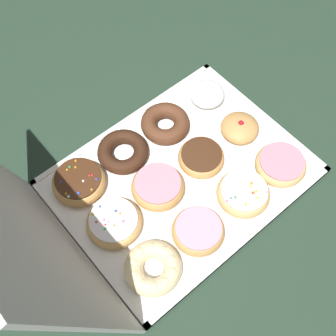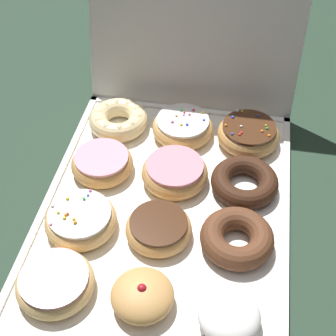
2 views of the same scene
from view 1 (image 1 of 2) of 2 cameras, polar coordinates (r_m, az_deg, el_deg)
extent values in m
plane|color=#233828|center=(1.04, 1.69, -1.29)|extent=(3.00, 3.00, 0.00)
cube|color=white|center=(1.03, 1.70, -1.15)|extent=(0.42, 0.54, 0.01)
cube|color=white|center=(1.15, 11.78, 6.50)|extent=(0.42, 0.01, 0.01)
cube|color=white|center=(0.97, -10.31, -9.99)|extent=(0.42, 0.01, 0.01)
cube|color=white|center=(0.98, 9.66, -9.01)|extent=(0.01, 0.54, 0.01)
cube|color=white|center=(1.12, -5.21, 5.86)|extent=(0.01, 0.54, 0.01)
cube|color=white|center=(0.75, -17.89, -6.79)|extent=(0.42, 0.14, 0.51)
torus|color=#E5B770|center=(1.06, 14.01, 0.40)|extent=(0.12, 0.12, 0.03)
cylinder|color=pink|center=(1.04, 14.19, 0.83)|extent=(0.10, 0.10, 0.01)
ellipsoid|color=tan|center=(1.09, 9.19, 4.87)|extent=(0.09, 0.09, 0.04)
sphere|color=#B21923|center=(1.07, 9.33, 5.44)|extent=(0.01, 0.01, 0.01)
ellipsoid|color=white|center=(1.14, 4.94, 9.28)|extent=(0.09, 0.09, 0.04)
torus|color=#E5B770|center=(1.00, 9.44, -3.22)|extent=(0.12, 0.12, 0.04)
cylinder|color=white|center=(0.98, 9.58, -2.77)|extent=(0.10, 0.10, 0.01)
sphere|color=orange|center=(0.98, 10.75, -3.10)|extent=(0.01, 0.01, 0.01)
sphere|color=blue|center=(0.97, 7.95, -3.77)|extent=(0.00, 0.00, 0.00)
sphere|color=yellow|center=(0.98, 11.25, -3.70)|extent=(0.01, 0.01, 0.01)
sphere|color=yellow|center=(0.99, 10.40, -2.31)|extent=(0.01, 0.01, 0.01)
sphere|color=orange|center=(0.99, 10.48, -1.92)|extent=(0.01, 0.01, 0.01)
sphere|color=green|center=(0.97, 8.47, -3.73)|extent=(0.00, 0.00, 0.00)
sphere|color=red|center=(0.98, 10.65, -3.09)|extent=(0.01, 0.01, 0.01)
sphere|color=green|center=(0.97, 8.49, -3.61)|extent=(0.00, 0.00, 0.00)
sphere|color=white|center=(0.97, 11.36, -4.65)|extent=(0.01, 0.01, 0.01)
sphere|color=pink|center=(0.99, 12.36, -3.01)|extent=(0.00, 0.00, 0.00)
sphere|color=pink|center=(0.96, 7.47, -4.11)|extent=(0.01, 0.01, 0.01)
sphere|color=yellow|center=(0.97, 9.78, -4.55)|extent=(0.01, 0.01, 0.01)
sphere|color=yellow|center=(0.98, 11.04, -2.87)|extent=(0.01, 0.01, 0.01)
torus|color=tan|center=(1.04, 4.22, 1.27)|extent=(0.11, 0.11, 0.03)
cylinder|color=#472816|center=(1.02, 4.27, 1.71)|extent=(0.09, 0.09, 0.01)
torus|color=#59331E|center=(1.08, -0.35, 5.63)|extent=(0.12, 0.12, 0.04)
torus|color=tan|center=(0.95, 3.83, -7.94)|extent=(0.11, 0.11, 0.03)
cylinder|color=pink|center=(0.94, 3.89, -7.57)|extent=(0.10, 0.10, 0.01)
torus|color=tan|center=(0.99, -1.28, -2.41)|extent=(0.12, 0.12, 0.04)
cylinder|color=pink|center=(0.98, -1.30, -1.92)|extent=(0.10, 0.10, 0.01)
torus|color=#381E11|center=(1.05, -5.70, 2.06)|extent=(0.12, 0.12, 0.03)
torus|color=beige|center=(0.92, -1.91, -12.51)|extent=(0.12, 0.12, 0.04)
sphere|color=beige|center=(0.92, -3.51, -10.53)|extent=(0.02, 0.02, 0.02)
sphere|color=beige|center=(0.92, -4.36, -11.74)|extent=(0.02, 0.02, 0.02)
sphere|color=beige|center=(0.91, -4.30, -13.19)|extent=(0.02, 0.02, 0.02)
sphere|color=beige|center=(0.90, -3.31, -14.33)|extent=(0.02, 0.02, 0.02)
sphere|color=beige|center=(0.90, -1.77, -14.70)|extent=(0.02, 0.02, 0.02)
sphere|color=beige|center=(0.90, -0.29, -14.14)|extent=(0.02, 0.02, 0.02)
sphere|color=beige|center=(0.91, 0.54, -12.88)|extent=(0.02, 0.02, 0.02)
sphere|color=beige|center=(0.92, 0.41, -11.43)|extent=(0.02, 0.02, 0.02)
sphere|color=beige|center=(0.92, -0.59, -10.33)|extent=(0.02, 0.02, 0.02)
sphere|color=beige|center=(0.93, -2.08, -10.00)|extent=(0.02, 0.02, 0.02)
torus|color=tan|center=(0.97, -6.94, -6.69)|extent=(0.12, 0.12, 0.04)
cylinder|color=white|center=(0.95, -7.05, -6.28)|extent=(0.10, 0.10, 0.01)
sphere|color=red|center=(0.95, -9.03, -6.73)|extent=(0.01, 0.01, 0.01)
sphere|color=pink|center=(0.95, -8.09, -6.47)|extent=(0.01, 0.01, 0.01)
sphere|color=orange|center=(0.95, -6.25, -5.52)|extent=(0.01, 0.01, 0.01)
sphere|color=yellow|center=(0.95, -9.51, -5.76)|extent=(0.01, 0.01, 0.01)
sphere|color=blue|center=(0.96, -8.58, -4.82)|extent=(0.01, 0.01, 0.01)
sphere|color=pink|center=(0.94, -5.69, -6.72)|extent=(0.01, 0.01, 0.01)
sphere|color=pink|center=(0.94, -7.51, -6.80)|extent=(0.00, 0.00, 0.00)
sphere|color=orange|center=(0.94, -6.78, -7.20)|extent=(0.00, 0.00, 0.00)
sphere|color=red|center=(0.94, -8.03, -6.93)|extent=(0.00, 0.00, 0.00)
sphere|color=blue|center=(0.95, -6.60, -5.39)|extent=(0.01, 0.01, 0.01)
sphere|color=green|center=(0.94, -7.94, -7.60)|extent=(0.01, 0.01, 0.01)
torus|color=tan|center=(1.02, -11.14, -1.77)|extent=(0.12, 0.12, 0.04)
cylinder|color=#472816|center=(1.00, -11.32, -1.27)|extent=(0.10, 0.10, 0.01)
sphere|color=blue|center=(1.00, -13.32, -1.69)|extent=(0.00, 0.00, 0.00)
sphere|color=orange|center=(1.01, -11.59, 0.10)|extent=(0.01, 0.01, 0.01)
sphere|color=blue|center=(0.99, -9.00, -1.39)|extent=(0.01, 0.01, 0.01)
sphere|color=orange|center=(1.02, -11.55, 0.91)|extent=(0.01, 0.01, 0.01)
sphere|color=red|center=(1.00, -9.51, -0.89)|extent=(0.01, 0.01, 0.01)
sphere|color=red|center=(1.00, -9.86, -0.95)|extent=(0.01, 0.01, 0.01)
sphere|color=yellow|center=(1.01, -12.61, -0.21)|extent=(0.00, 0.00, 0.00)
sphere|color=yellow|center=(0.98, -12.74, -3.16)|extent=(0.00, 0.00, 0.00)
sphere|color=white|center=(0.98, -12.41, -3.53)|extent=(0.01, 0.01, 0.01)
sphere|color=blue|center=(0.98, -11.19, -3.12)|extent=(0.01, 0.01, 0.01)
sphere|color=orange|center=(0.98, -9.59, -2.69)|extent=(0.01, 0.01, 0.01)
sphere|color=white|center=(0.99, -10.64, -1.62)|extent=(0.01, 0.01, 0.01)
sphere|color=green|center=(1.01, -12.29, 0.13)|extent=(0.01, 0.01, 0.01)
camera|label=2|loc=(1.02, 28.93, 41.16)|focal=52.83mm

